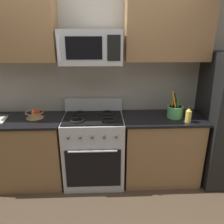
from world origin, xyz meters
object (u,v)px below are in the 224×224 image
object	(u,v)px
range_oven	(94,149)
microwave	(91,47)
fruit_basket	(35,114)
utensil_crock	(175,111)
bottle_oil	(189,115)

from	to	relation	value
range_oven	microwave	world-z (taller)	microwave
microwave	fruit_basket	xyz separation A→B (m)	(-0.73, 0.02, -0.81)
utensil_crock	bottle_oil	size ratio (longest dim) A/B	1.79
range_oven	fruit_basket	bearing A→B (deg)	176.23
microwave	fruit_basket	world-z (taller)	microwave
range_oven	microwave	size ratio (longest dim) A/B	1.56
utensil_crock	range_oven	bearing A→B (deg)	179.05
bottle_oil	utensil_crock	bearing A→B (deg)	125.09
range_oven	bottle_oil	bearing A→B (deg)	-8.82
fruit_basket	bottle_oil	distance (m)	1.89
range_oven	bottle_oil	distance (m)	1.27
range_oven	utensil_crock	distance (m)	1.15
range_oven	utensil_crock	bearing A→B (deg)	-0.95
range_oven	microwave	distance (m)	1.29
utensil_crock	bottle_oil	xyz separation A→B (m)	(0.11, -0.16, 0.00)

